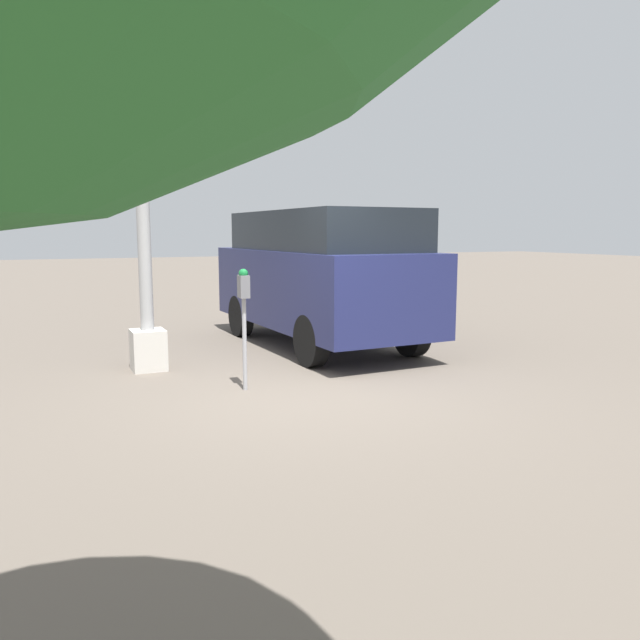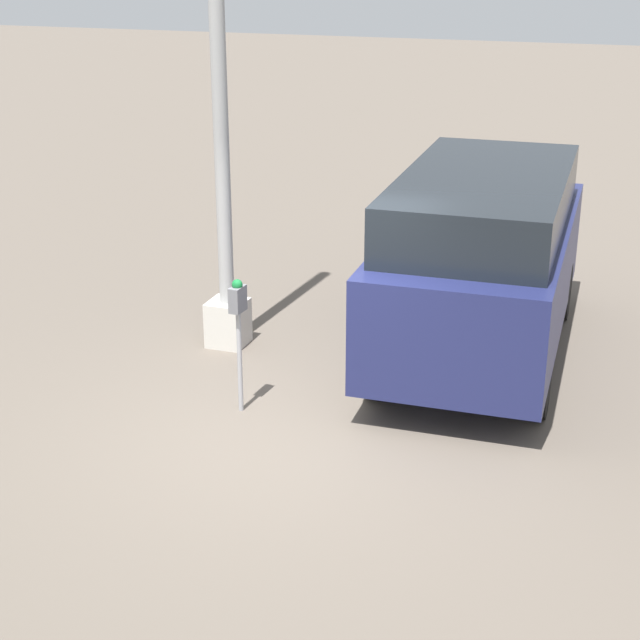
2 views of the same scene
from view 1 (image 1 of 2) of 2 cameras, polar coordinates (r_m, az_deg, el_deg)
ground_plane at (r=7.35m, az=-1.39°, el=-6.56°), size 80.00×80.00×0.00m
parking_meter_near at (r=7.30m, az=-6.98°, el=1.73°), size 0.21×0.13×1.43m
lamp_post at (r=8.62m, az=-15.98°, el=11.90°), size 0.44×0.44×6.85m
parked_van at (r=10.14m, az=-0.06°, el=4.28°), size 4.72×2.04×2.18m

